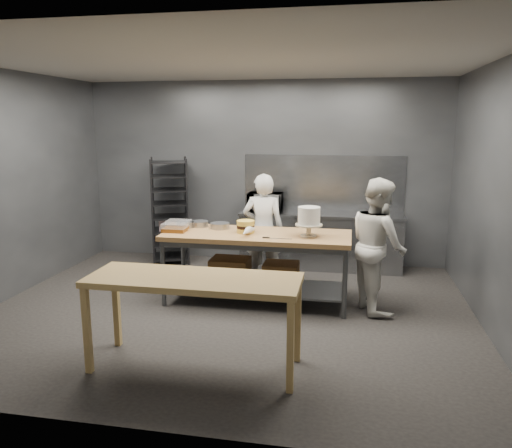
{
  "coord_description": "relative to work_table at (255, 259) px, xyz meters",
  "views": [
    {
      "loc": [
        1.44,
        -5.71,
        2.31
      ],
      "look_at": [
        0.28,
        0.39,
        1.05
      ],
      "focal_mm": 35.0,
      "sensor_mm": 36.0,
      "label": 1
    }
  ],
  "objects": [
    {
      "name": "frosted_cake_stand",
      "position": [
        0.7,
        -0.09,
        0.59
      ],
      "size": [
        0.34,
        0.34,
        0.37
      ],
      "color": "#BAAF95",
      "rests_on": "work_table"
    },
    {
      "name": "cake_pans",
      "position": [
        -0.77,
        0.19,
        0.39
      ],
      "size": [
        0.74,
        0.33,
        0.07
      ],
      "color": "gray",
      "rests_on": "work_table"
    },
    {
      "name": "piping_bag",
      "position": [
        -0.06,
        -0.2,
        0.41
      ],
      "size": [
        0.14,
        0.39,
        0.12
      ],
      "primitive_type": "cone",
      "rotation": [
        1.57,
        0.0,
        -0.05
      ],
      "color": "silver",
      "rests_on": "work_table"
    },
    {
      "name": "near_counter",
      "position": [
        -0.21,
        -1.9,
        0.24
      ],
      "size": [
        2.0,
        0.7,
        0.9
      ],
      "color": "#A47D43",
      "rests_on": "ground"
    },
    {
      "name": "chef_behind",
      "position": [
        -0.01,
        0.69,
        0.24
      ],
      "size": [
        0.6,
        0.41,
        1.62
      ],
      "primitive_type": "imported",
      "rotation": [
        0.0,
        0.0,
        3.18
      ],
      "color": "white",
      "rests_on": "ground"
    },
    {
      "name": "back_counter",
      "position": [
        0.75,
        1.72,
        -0.12
      ],
      "size": [
        2.6,
        0.6,
        0.9
      ],
      "color": "slate",
      "rests_on": "ground"
    },
    {
      "name": "offset_spatula",
      "position": [
        0.28,
        -0.28,
        0.35
      ],
      "size": [
        0.36,
        0.02,
        0.02
      ],
      "color": "slate",
      "rests_on": "work_table"
    },
    {
      "name": "splashback_panel",
      "position": [
        0.75,
        2.02,
        0.78
      ],
      "size": [
        2.6,
        0.02,
        0.9
      ],
      "primitive_type": "cube",
      "color": "slate",
      "rests_on": "back_counter"
    },
    {
      "name": "layer_cake",
      "position": [
        -0.12,
        -0.02,
        0.43
      ],
      "size": [
        0.23,
        0.23,
        0.16
      ],
      "color": "gold",
      "rests_on": "work_table"
    },
    {
      "name": "microwave",
      "position": [
        -0.16,
        1.72,
        0.48
      ],
      "size": [
        0.54,
        0.37,
        0.3
      ],
      "primitive_type": "imported",
      "color": "black",
      "rests_on": "back_counter"
    },
    {
      "name": "ground",
      "position": [
        -0.25,
        -0.46,
        -0.57
      ],
      "size": [
        6.0,
        6.0,
        0.0
      ],
      "primitive_type": "plane",
      "color": "black",
      "rests_on": "ground"
    },
    {
      "name": "work_table",
      "position": [
        0.0,
        0.0,
        0.0
      ],
      "size": [
        2.4,
        0.9,
        0.92
      ],
      "color": "#9A653D",
      "rests_on": "ground"
    },
    {
      "name": "back_wall",
      "position": [
        -0.25,
        2.04,
        0.93
      ],
      "size": [
        6.0,
        0.04,
        3.0
      ],
      "primitive_type": "cube",
      "color": "#4C4F54",
      "rests_on": "ground"
    },
    {
      "name": "chef_right",
      "position": [
        1.56,
        -0.01,
        0.26
      ],
      "size": [
        0.87,
        0.98,
        1.67
      ],
      "primitive_type": "imported",
      "rotation": [
        0.0,
        0.0,
        1.92
      ],
      "color": "silver",
      "rests_on": "ground"
    },
    {
      "name": "speed_rack",
      "position": [
        -1.76,
        1.64,
        0.28
      ],
      "size": [
        0.79,
        0.82,
        1.75
      ],
      "color": "black",
      "rests_on": "ground"
    },
    {
      "name": "pastry_clamshells",
      "position": [
        -1.05,
        -0.02,
        0.4
      ],
      "size": [
        0.33,
        0.44,
        0.11
      ],
      "color": "brown",
      "rests_on": "work_table"
    }
  ]
}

